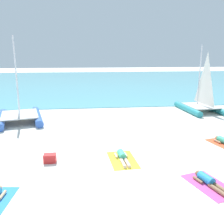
{
  "coord_description": "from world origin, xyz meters",
  "views": [
    {
      "loc": [
        -1.52,
        -8.39,
        4.49
      ],
      "look_at": [
        0.0,
        5.25,
        1.2
      ],
      "focal_mm": 39.54,
      "sensor_mm": 36.0,
      "label": 1
    }
  ],
  "objects_px": {
    "cooler_box": "(50,158)",
    "towel_center_left": "(123,160)",
    "sunbather_center_left": "(122,157)",
    "sailboat_teal": "(201,102)",
    "towel_center_right": "(210,185)",
    "sailboat_blue": "(19,110)",
    "sunbather_center_right": "(209,181)"
  },
  "relations": [
    {
      "from": "cooler_box",
      "to": "towel_center_left",
      "type": "bearing_deg",
      "value": -2.17
    },
    {
      "from": "sunbather_center_left",
      "to": "cooler_box",
      "type": "height_order",
      "value": "cooler_box"
    },
    {
      "from": "sailboat_teal",
      "to": "towel_center_right",
      "type": "bearing_deg",
      "value": -117.91
    },
    {
      "from": "towel_center_left",
      "to": "towel_center_right",
      "type": "bearing_deg",
      "value": -41.68
    },
    {
      "from": "sailboat_blue",
      "to": "sunbather_center_left",
      "type": "relative_size",
      "value": 3.58
    },
    {
      "from": "sailboat_blue",
      "to": "towel_center_left",
      "type": "bearing_deg",
      "value": -62.77
    },
    {
      "from": "towel_center_right",
      "to": "cooler_box",
      "type": "height_order",
      "value": "cooler_box"
    },
    {
      "from": "sunbather_center_left",
      "to": "towel_center_right",
      "type": "bearing_deg",
      "value": -46.46
    },
    {
      "from": "sailboat_teal",
      "to": "towel_center_right",
      "type": "distance_m",
      "value": 11.75
    },
    {
      "from": "sailboat_teal",
      "to": "cooler_box",
      "type": "distance_m",
      "value": 13.37
    },
    {
      "from": "sailboat_teal",
      "to": "towel_center_right",
      "type": "relative_size",
      "value": 2.7
    },
    {
      "from": "sailboat_teal",
      "to": "sunbather_center_left",
      "type": "distance_m",
      "value": 11.14
    },
    {
      "from": "sailboat_blue",
      "to": "cooler_box",
      "type": "xyz_separation_m",
      "value": [
        2.83,
        -6.66,
        -0.66
      ]
    },
    {
      "from": "towel_center_left",
      "to": "towel_center_right",
      "type": "relative_size",
      "value": 1.0
    },
    {
      "from": "sunbather_center_left",
      "to": "sunbather_center_right",
      "type": "relative_size",
      "value": 1.01
    },
    {
      "from": "sailboat_blue",
      "to": "towel_center_right",
      "type": "bearing_deg",
      "value": -60.69
    },
    {
      "from": "sailboat_teal",
      "to": "cooler_box",
      "type": "height_order",
      "value": "sailboat_teal"
    },
    {
      "from": "sunbather_center_right",
      "to": "towel_center_right",
      "type": "bearing_deg",
      "value": -90.0
    },
    {
      "from": "towel_center_left",
      "to": "cooler_box",
      "type": "bearing_deg",
      "value": 177.83
    },
    {
      "from": "towel_center_left",
      "to": "sunbather_center_left",
      "type": "xyz_separation_m",
      "value": [
        -0.0,
        0.07,
        0.13
      ]
    },
    {
      "from": "sunbather_center_right",
      "to": "cooler_box",
      "type": "height_order",
      "value": "cooler_box"
    },
    {
      "from": "towel_center_left",
      "to": "towel_center_right",
      "type": "height_order",
      "value": "same"
    },
    {
      "from": "sailboat_blue",
      "to": "sunbather_center_right",
      "type": "bearing_deg",
      "value": -60.55
    },
    {
      "from": "sailboat_blue",
      "to": "towel_center_left",
      "type": "relative_size",
      "value": 2.95
    },
    {
      "from": "sailboat_teal",
      "to": "cooler_box",
      "type": "relative_size",
      "value": 10.25
    },
    {
      "from": "towel_center_left",
      "to": "towel_center_right",
      "type": "distance_m",
      "value": 3.62
    },
    {
      "from": "towel_center_right",
      "to": "towel_center_left",
      "type": "bearing_deg",
      "value": 138.32
    },
    {
      "from": "sailboat_blue",
      "to": "cooler_box",
      "type": "relative_size",
      "value": 11.21
    },
    {
      "from": "towel_center_left",
      "to": "towel_center_right",
      "type": "xyz_separation_m",
      "value": [
        2.7,
        -2.41,
        0.0
      ]
    },
    {
      "from": "sunbather_center_right",
      "to": "towel_center_left",
      "type": "bearing_deg",
      "value": 123.82
    },
    {
      "from": "sunbather_center_right",
      "to": "sunbather_center_left",
      "type": "bearing_deg",
      "value": 123.07
    },
    {
      "from": "sailboat_blue",
      "to": "towel_center_right",
      "type": "height_order",
      "value": "sailboat_blue"
    }
  ]
}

